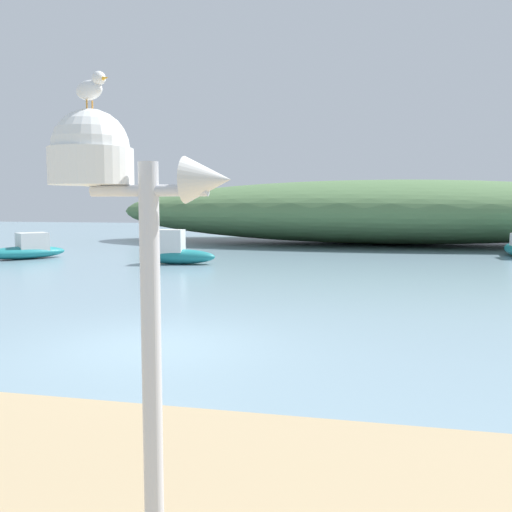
% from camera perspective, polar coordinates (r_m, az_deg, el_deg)
% --- Properties ---
extents(ground_plane, '(120.00, 120.00, 0.00)m').
position_cam_1_polar(ground_plane, '(10.97, -9.97, -8.84)').
color(ground_plane, '#7A99A8').
extents(distant_hill, '(36.57, 13.21, 4.17)m').
position_cam_1_polar(distant_hill, '(38.24, 12.98, 4.40)').
color(distant_hill, '#517547').
rests_on(distant_hill, ground).
extents(mast_structure, '(1.12, 0.50, 3.04)m').
position_cam_1_polar(mast_structure, '(3.48, -14.21, 5.46)').
color(mast_structure, silver).
rests_on(mast_structure, beach_sand).
extents(seagull_on_radar, '(0.28, 0.17, 0.21)m').
position_cam_1_polar(seagull_on_radar, '(3.60, -16.40, 16.03)').
color(seagull_on_radar, orange).
rests_on(seagull_on_radar, mast_structure).
extents(motorboat_off_point, '(3.39, 1.27, 1.51)m').
position_cam_1_polar(motorboat_off_point, '(24.91, -8.17, 0.41)').
color(motorboat_off_point, teal).
rests_on(motorboat_off_point, ground).
extents(motorboat_near_shore, '(3.50, 3.78, 1.24)m').
position_cam_1_polar(motorboat_near_shore, '(29.09, -22.20, 0.62)').
color(motorboat_near_shore, teal).
rests_on(motorboat_near_shore, ground).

